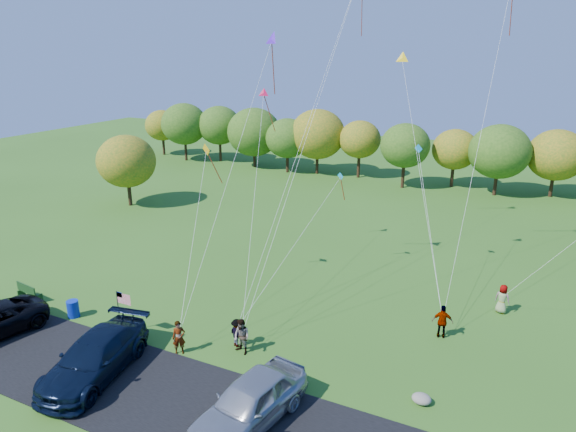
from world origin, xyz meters
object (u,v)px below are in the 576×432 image
object	(u,v)px
flyer_d	(443,322)
trash_barrel	(73,309)
flyer_a	(179,338)
flyer_b	(242,337)
flyer_e	(502,299)
park_bench	(28,291)
minivan_silver	(250,402)
flyer_c	(237,333)
minivan_navy	(95,357)

from	to	relation	value
flyer_d	trash_barrel	distance (m)	20.74
flyer_a	trash_barrel	world-z (taller)	flyer_a
flyer_a	flyer_b	distance (m)	3.17
flyer_e	park_bench	bearing A→B (deg)	39.85
flyer_a	park_bench	xyz separation A→B (m)	(-12.03, 0.64, -0.34)
flyer_d	park_bench	world-z (taller)	flyer_d
flyer_b	trash_barrel	size ratio (longest dim) A/B	1.89
minivan_silver	flyer_c	xyz separation A→B (m)	(-3.54, 4.72, -0.28)
flyer_b	flyer_e	world-z (taller)	flyer_b
minivan_navy	flyer_a	world-z (taller)	minivan_navy
flyer_b	trash_barrel	bearing A→B (deg)	-157.15
minivan_navy	flyer_d	xyz separation A→B (m)	(14.02, 10.68, -0.07)
flyer_a	trash_barrel	bearing A→B (deg)	138.16
minivan_silver	park_bench	xyz separation A→B (m)	(-17.84, 3.52, -0.50)
flyer_c	flyer_d	world-z (taller)	flyer_d
flyer_b	flyer_e	distance (m)	15.42
flyer_b	flyer_e	bearing A→B (deg)	59.15
minivan_silver	park_bench	world-z (taller)	minivan_silver
minivan_navy	park_bench	xyz separation A→B (m)	(-9.66, 3.91, -0.45)
minivan_silver	flyer_d	size ratio (longest dim) A/B	3.12
minivan_navy	flyer_c	xyz separation A→B (m)	(4.64, 5.11, -0.23)
minivan_silver	flyer_c	bearing A→B (deg)	136.40
flyer_c	minivan_silver	bearing A→B (deg)	150.57
flyer_b	flyer_c	size ratio (longest dim) A/B	1.22
minivan_navy	trash_barrel	world-z (taller)	minivan_navy
flyer_b	park_bench	xyz separation A→B (m)	(-14.87, -0.76, -0.38)
flyer_d	minivan_navy	bearing A→B (deg)	25.45
flyer_b	park_bench	distance (m)	14.89
flyer_c	trash_barrel	size ratio (longest dim) A/B	1.55
minivan_navy	trash_barrel	size ratio (longest dim) A/B	6.54
flyer_b	flyer_d	xyz separation A→B (m)	(8.82, 6.01, -0.01)
minivan_silver	flyer_e	distance (m)	16.89
flyer_a	minivan_navy	bearing A→B (deg)	-165.29
minivan_navy	flyer_b	xyz separation A→B (m)	(5.21, 4.67, -0.06)
flyer_c	minivan_navy	bearing A→B (deg)	71.53
minivan_navy	park_bench	distance (m)	10.43
flyer_b	minivan_navy	bearing A→B (deg)	-120.98
minivan_silver	flyer_b	xyz separation A→B (m)	(-2.97, 4.28, -0.11)
flyer_b	flyer_e	size ratio (longest dim) A/B	1.07
flyer_e	park_bench	xyz separation A→B (m)	(-26.32, -11.08, -0.32)
minivan_silver	flyer_a	distance (m)	6.49
flyer_a	park_bench	distance (m)	12.05
flyer_e	trash_barrel	bearing A→B (deg)	44.26
flyer_b	flyer_c	bearing A→B (deg)	159.12
flyer_c	flyer_a	bearing A→B (deg)	62.86
flyer_a	flyer_d	bearing A→B (deg)	-6.93
flyer_d	trash_barrel	xyz separation A→B (m)	(-19.49, -7.08, -0.44)
flyer_d	flyer_b	bearing A→B (deg)	22.44
park_bench	trash_barrel	size ratio (longest dim) A/B	1.89
minivan_silver	flyer_b	distance (m)	5.21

